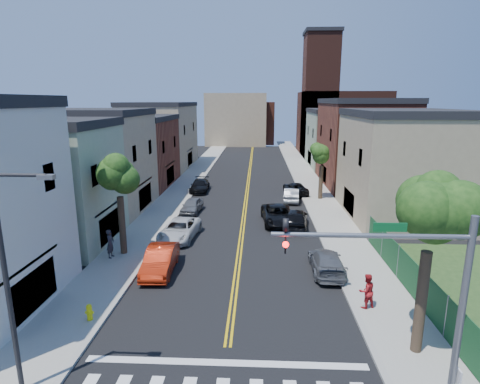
# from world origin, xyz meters

# --- Properties ---
(sidewalk_left) EXTENTS (3.20, 100.00, 0.15)m
(sidewalk_left) POSITION_xyz_m (-7.90, 40.00, 0.07)
(sidewalk_left) COLOR gray
(sidewalk_left) RESTS_ON ground
(sidewalk_right) EXTENTS (3.20, 100.00, 0.15)m
(sidewalk_right) POSITION_xyz_m (7.90, 40.00, 0.07)
(sidewalk_right) COLOR gray
(sidewalk_right) RESTS_ON ground
(curb_left) EXTENTS (0.30, 100.00, 0.15)m
(curb_left) POSITION_xyz_m (-6.15, 40.00, 0.07)
(curb_left) COLOR gray
(curb_left) RESTS_ON ground
(curb_right) EXTENTS (0.30, 100.00, 0.15)m
(curb_right) POSITION_xyz_m (6.15, 40.00, 0.07)
(curb_right) COLOR gray
(curb_right) RESTS_ON ground
(bldg_left_palegrn) EXTENTS (9.00, 8.00, 8.50)m
(bldg_left_palegrn) POSITION_xyz_m (-14.00, 16.00, 4.25)
(bldg_left_palegrn) COLOR gray
(bldg_left_palegrn) RESTS_ON ground
(bldg_left_tan_near) EXTENTS (9.00, 10.00, 9.00)m
(bldg_left_tan_near) POSITION_xyz_m (-14.00, 25.00, 4.50)
(bldg_left_tan_near) COLOR #998466
(bldg_left_tan_near) RESTS_ON ground
(bldg_left_brick) EXTENTS (9.00, 12.00, 8.00)m
(bldg_left_brick) POSITION_xyz_m (-14.00, 36.00, 4.00)
(bldg_left_brick) COLOR brown
(bldg_left_brick) RESTS_ON ground
(bldg_left_tan_far) EXTENTS (9.00, 16.00, 9.50)m
(bldg_left_tan_far) POSITION_xyz_m (-14.00, 50.00, 4.75)
(bldg_left_tan_far) COLOR #998466
(bldg_left_tan_far) RESTS_ON ground
(bldg_right_tan) EXTENTS (9.00, 12.00, 9.00)m
(bldg_right_tan) POSITION_xyz_m (14.00, 24.00, 4.50)
(bldg_right_tan) COLOR #998466
(bldg_right_tan) RESTS_ON ground
(bldg_right_brick) EXTENTS (9.00, 14.00, 10.00)m
(bldg_right_brick) POSITION_xyz_m (14.00, 38.00, 5.00)
(bldg_right_brick) COLOR brown
(bldg_right_brick) RESTS_ON ground
(bldg_right_palegrn) EXTENTS (9.00, 12.00, 8.50)m
(bldg_right_palegrn) POSITION_xyz_m (14.00, 52.00, 4.25)
(bldg_right_palegrn) COLOR gray
(bldg_right_palegrn) RESTS_ON ground
(church) EXTENTS (16.20, 14.20, 22.60)m
(church) POSITION_xyz_m (16.33, 67.07, 7.24)
(church) COLOR #4C2319
(church) RESTS_ON ground
(backdrop_left) EXTENTS (14.00, 8.00, 12.00)m
(backdrop_left) POSITION_xyz_m (-4.00, 82.00, 6.00)
(backdrop_left) COLOR #998466
(backdrop_left) RESTS_ON ground
(backdrop_center) EXTENTS (10.00, 8.00, 10.00)m
(backdrop_center) POSITION_xyz_m (0.00, 86.00, 5.00)
(backdrop_center) COLOR brown
(backdrop_center) RESTS_ON ground
(fence_right) EXTENTS (0.04, 15.00, 1.90)m
(fence_right) POSITION_xyz_m (9.50, 9.50, 1.10)
(fence_right) COLOR #143F1E
(fence_right) RESTS_ON sidewalk_right
(tree_left_mid) EXTENTS (5.20, 5.20, 9.29)m
(tree_left_mid) POSITION_xyz_m (-7.88, 14.01, 6.58)
(tree_left_mid) COLOR #311F18
(tree_left_mid) RESTS_ON sidewalk_left
(tree_right_corner) EXTENTS (5.80, 5.80, 10.35)m
(tree_right_corner) POSITION_xyz_m (7.93, 4.01, 7.31)
(tree_right_corner) COLOR #311F18
(tree_right_corner) RESTS_ON sidewalk_right
(tree_right_far) EXTENTS (4.40, 4.40, 8.03)m
(tree_right_far) POSITION_xyz_m (7.92, 30.01, 5.76)
(tree_right_far) COLOR #311F18
(tree_right_far) RESTS_ON sidewalk_right
(traffic_signal) EXTENTS (5.50, 0.31, 7.20)m
(traffic_signal) POSITION_xyz_m (5.87, -0.50, 4.79)
(traffic_signal) COLOR slate
(traffic_signal) RESTS_ON sidewalk_right
(street_lamp) EXTENTS (2.14, 0.25, 8.00)m
(street_lamp) POSITION_xyz_m (-7.01, 1.00, 4.72)
(street_lamp) COLOR black
(street_lamp) RESTS_ON sidewalk_left
(red_sedan) EXTENTS (1.81, 4.78, 1.56)m
(red_sedan) POSITION_xyz_m (-4.72, 11.41, 0.78)
(red_sedan) COLOR #AC220B
(red_sedan) RESTS_ON ground
(white_pickup) EXTENTS (2.92, 5.40, 1.44)m
(white_pickup) POSITION_xyz_m (-4.71, 17.38, 0.72)
(white_pickup) COLOR silver
(white_pickup) RESTS_ON ground
(grey_car_left) EXTENTS (1.93, 4.09, 1.35)m
(grey_car_left) POSITION_xyz_m (-4.96, 24.49, 0.68)
(grey_car_left) COLOR #5A5C61
(grey_car_left) RESTS_ON ground
(black_car_left) EXTENTS (2.03, 4.87, 1.41)m
(black_car_left) POSITION_xyz_m (-5.50, 33.21, 0.70)
(black_car_left) COLOR black
(black_car_left) RESTS_ON ground
(grey_car_right) EXTENTS (1.98, 4.71, 1.36)m
(grey_car_right) POSITION_xyz_m (5.50, 11.83, 0.68)
(grey_car_right) COLOR #54575C
(grey_car_right) RESTS_ON ground
(black_car_right) EXTENTS (2.52, 4.98, 1.63)m
(black_car_right) POSITION_xyz_m (4.42, 20.42, 0.81)
(black_car_right) COLOR black
(black_car_right) RESTS_ON ground
(silver_car_right) EXTENTS (1.86, 4.43, 1.42)m
(silver_car_right) POSITION_xyz_m (4.76, 29.22, 0.71)
(silver_car_right) COLOR #A5A7AC
(silver_car_right) RESTS_ON ground
(dark_car_right_far) EXTENTS (2.76, 5.02, 1.33)m
(dark_car_right_far) POSITION_xyz_m (5.50, 32.42, 0.67)
(dark_car_right_far) COLOR black
(dark_car_right_far) RESTS_ON ground
(black_suv_lane) EXTENTS (3.02, 5.76, 1.55)m
(black_suv_lane) POSITION_xyz_m (3.00, 21.47, 0.77)
(black_suv_lane) COLOR black
(black_suv_lane) RESTS_ON ground
(pedestrian_left) EXTENTS (0.49, 0.72, 1.92)m
(pedestrian_left) POSITION_xyz_m (-8.49, 13.19, 1.11)
(pedestrian_left) COLOR #28272F
(pedestrian_left) RESTS_ON sidewalk_left
(pedestrian_right) EXTENTS (1.06, 0.95, 1.80)m
(pedestrian_right) POSITION_xyz_m (6.72, 7.42, 1.05)
(pedestrian_right) COLOR #AE1A1F
(pedestrian_right) RESTS_ON sidewalk_right
(fire_hydrant) EXTENTS (0.39, 0.39, 0.81)m
(fire_hydrant) POSITION_xyz_m (-6.70, 5.65, 0.57)
(fire_hydrant) COLOR yellow
(fire_hydrant) RESTS_ON sidewalk_left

